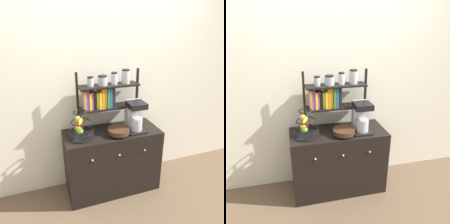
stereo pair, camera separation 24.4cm
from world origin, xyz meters
TOP-DOWN VIEW (x-y plane):
  - ground_plane at (0.00, 0.00)m, footprint 12.00×12.00m
  - wall_back at (0.00, 0.52)m, footprint 7.00×0.05m
  - sideboard at (0.00, 0.24)m, footprint 1.11×0.49m
  - coffee_maker at (0.26, 0.20)m, footprint 0.20×0.25m
  - fruit_stand at (-0.37, 0.21)m, footprint 0.28×0.28m
  - wooden_bowl at (0.04, 0.14)m, footprint 0.25×0.25m
  - shelf_hutch at (-0.05, 0.35)m, footprint 0.73×0.20m

SIDE VIEW (x-z plane):
  - ground_plane at x=0.00m, z-range 0.00..0.00m
  - sideboard at x=0.00m, z-range 0.00..0.79m
  - wooden_bowl at x=0.04m, z-range 0.80..0.87m
  - fruit_stand at x=-0.37m, z-range 0.73..1.09m
  - coffee_maker at x=0.26m, z-range 0.79..1.14m
  - shelf_hutch at x=-0.05m, z-range 0.87..1.56m
  - wall_back at x=0.00m, z-range 0.00..2.60m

